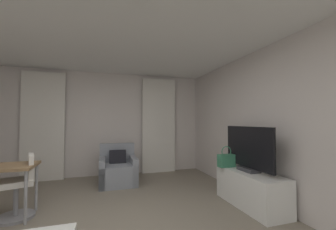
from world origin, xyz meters
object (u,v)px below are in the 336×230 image
tv_flatscreen (248,150)px  handbag_primary (226,160)px  armchair (118,170)px  tv_console (250,189)px  desk_chair (20,189)px

tv_flatscreen → handbag_primary: tv_flatscreen is taller
armchair → tv_flatscreen: size_ratio=0.77×
armchair → tv_console: armchair is taller
desk_chair → armchair: bearing=40.5°
armchair → handbag_primary: (1.78, -1.46, 0.38)m
desk_chair → tv_flatscreen: size_ratio=0.80×
handbag_primary → tv_flatscreen: bearing=-67.8°
armchair → desk_chair: size_ratio=0.96×
armchair → handbag_primary: bearing=-39.2°
tv_console → handbag_primary: (-0.16, 0.43, 0.39)m
armchair → handbag_primary: size_ratio=2.30×
desk_chair → tv_console: size_ratio=0.72×
tv_flatscreen → armchair: bearing=136.5°
tv_flatscreen → desk_chair: bearing=169.7°
handbag_primary → tv_console: bearing=-69.8°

